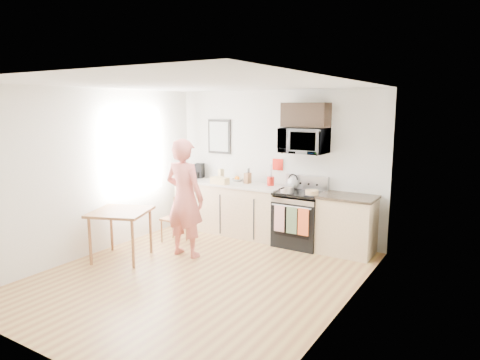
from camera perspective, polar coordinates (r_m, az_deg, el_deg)
The scene contains 28 objects.
floor at distance 6.09m, azimuth -5.51°, elevation -12.64°, with size 4.60×4.60×0.00m, color #935F39.
back_wall at distance 7.66m, azimuth 4.78°, elevation 2.11°, with size 4.00×0.04×2.60m, color white.
front_wall at distance 4.18m, azimuth -25.27°, elevation -5.31°, with size 4.00×0.04×2.60m, color white.
left_wall at distance 7.10m, azimuth -18.66°, elevation 1.02°, with size 0.04×4.60×2.60m, color white.
right_wall at distance 4.80m, azimuth 13.65°, elevation -2.77°, with size 0.04×4.60×2.60m, color white.
ceiling at distance 5.64m, azimuth -5.95°, elevation 12.58°, with size 4.00×4.60×0.04m, color silver.
window at distance 7.58m, azimuth -13.94°, elevation 3.68°, with size 0.06×1.40×1.50m.
cabinet_left at distance 7.95m, azimuth -1.45°, elevation -3.80°, with size 2.10×0.60×0.90m, color tan.
countertop_left at distance 7.85m, azimuth -1.47°, elevation -0.47°, with size 2.14×0.64×0.04m, color beige.
cabinet_right at distance 7.02m, azimuth 14.05°, elevation -5.94°, with size 0.84×0.60×0.90m, color tan.
countertop_right at distance 6.91m, azimuth 14.22°, elevation -2.19°, with size 0.88×0.64×0.04m, color black.
range at distance 7.27m, azimuth 7.96°, elevation -5.31°, with size 0.76×0.70×1.16m.
microwave at distance 7.14m, azimuth 8.55°, elevation 5.19°, with size 0.76×0.51×0.42m, color silver.
upper_cabinet at distance 7.16m, azimuth 8.78°, elevation 8.57°, with size 0.76×0.35×0.40m, color black.
wall_art at distance 8.20m, azimuth -2.79°, elevation 5.81°, with size 0.50×0.04×0.65m.
wall_trivet at distance 7.62m, azimuth 5.06°, elevation 2.07°, with size 0.20×0.02×0.20m, color #AA180E.
person at distance 6.66m, azimuth -7.40°, elevation -2.41°, with size 0.67×0.44×1.84m, color #BC4033.
dining_table at distance 6.76m, azimuth -15.64°, elevation -4.67°, with size 0.91×0.91×0.76m.
chair at distance 7.38m, azimuth -8.14°, elevation -4.25°, with size 0.40×0.36×0.84m.
knife_block at distance 7.74m, azimuth 1.03°, elevation 0.25°, with size 0.09×0.12×0.19m, color brown.
utensil_crock at distance 7.55m, azimuth 4.11°, elevation 0.39°, with size 0.12×0.12×0.37m.
fruit_bowl at distance 7.97m, azimuth -0.35°, elevation 0.09°, with size 0.21×0.21×0.09m.
milk_carton at distance 7.98m, azimuth -2.55°, elevation 0.67°, with size 0.09×0.09×0.23m, color tan.
coffee_maker at distance 8.38m, azimuth -5.49°, elevation 1.19°, with size 0.20×0.25×0.28m.
bread_bag at distance 7.69m, azimuth -2.71°, elevation -0.09°, with size 0.33×0.15×0.12m, color tan.
cake at distance 6.88m, azimuth 9.57°, elevation -1.70°, with size 0.25×0.25×0.08m.
kettle at distance 7.41m, azimuth 7.08°, elevation -0.29°, with size 0.20×0.20×0.25m.
pot at distance 7.03m, azimuth 6.29°, elevation -1.24°, with size 0.22×0.38×0.11m.
Camera 1 is at (3.43, -4.47, 2.32)m, focal length 32.00 mm.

